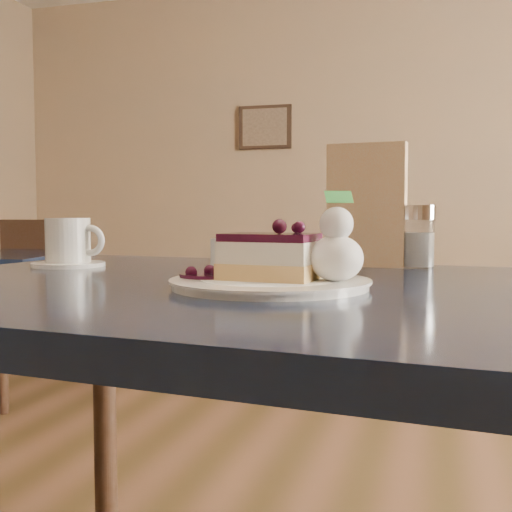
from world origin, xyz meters
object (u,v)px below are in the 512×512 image
(cheesecake_slice, at_px, (270,257))
(coffee_set, at_px, (69,245))
(main_table, at_px, (283,341))
(dessert_plate, at_px, (270,284))

(cheesecake_slice, relative_size, coffee_set, 0.92)
(main_table, bearing_deg, dessert_plate, -90.00)
(dessert_plate, bearing_deg, coffee_set, 153.59)
(main_table, xyz_separation_m, coffee_set, (-0.47, 0.18, 0.13))
(cheesecake_slice, bearing_deg, main_table, 90.00)
(coffee_set, bearing_deg, main_table, -20.67)
(main_table, height_order, coffee_set, coffee_set)
(dessert_plate, height_order, coffee_set, coffee_set)
(main_table, height_order, dessert_plate, dessert_plate)
(coffee_set, bearing_deg, dessert_plate, -26.41)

